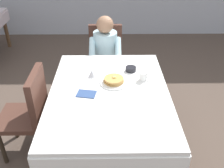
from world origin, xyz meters
TOP-DOWN VIEW (x-y plane):
  - ground_plane at (0.00, 0.00)m, footprint 14.00×14.00m
  - dining_table_main at (0.00, 0.00)m, footprint 1.12×1.52m
  - chair_diner at (-0.05, 1.17)m, footprint 0.44×0.45m
  - diner_person at (-0.05, 1.01)m, footprint 0.40×0.43m
  - chair_left_side at (-0.77, 0.00)m, footprint 0.45×0.44m
  - plate_breakfast at (0.05, 0.14)m, footprint 0.28×0.28m
  - breakfast_stack at (0.05, 0.14)m, footprint 0.20×0.20m
  - cup_coffee at (0.34, 0.19)m, footprint 0.11×0.08m
  - bowl_butter at (0.23, 0.37)m, footprint 0.11×0.11m
  - syrup_pitcher at (-0.17, 0.26)m, footprint 0.08×0.08m
  - fork_left_of_plate at (-0.14, 0.12)m, footprint 0.03×0.18m
  - knife_right_of_plate at (0.24, 0.12)m, footprint 0.02×0.20m
  - spoon_near_edge at (0.08, -0.21)m, footprint 0.15×0.03m
  - napkin_folded at (-0.21, -0.05)m, footprint 0.19×0.15m

SIDE VIEW (x-z plane):
  - ground_plane at x=0.00m, z-range 0.00..0.00m
  - chair_diner at x=-0.05m, z-range 0.06..0.99m
  - chair_left_side at x=-0.77m, z-range 0.06..0.99m
  - dining_table_main at x=0.00m, z-range 0.28..1.02m
  - diner_person at x=-0.05m, z-range 0.11..1.23m
  - fork_left_of_plate at x=-0.14m, z-range 0.74..0.74m
  - knife_right_of_plate at x=0.24m, z-range 0.74..0.74m
  - spoon_near_edge at x=0.08m, z-range 0.74..0.74m
  - napkin_folded at x=-0.21m, z-range 0.74..0.75m
  - plate_breakfast at x=0.05m, z-range 0.74..0.76m
  - bowl_butter at x=0.23m, z-range 0.74..0.78m
  - syrup_pitcher at x=-0.17m, z-range 0.74..0.81m
  - breakfast_stack at x=0.05m, z-range 0.75..0.81m
  - cup_coffee at x=0.34m, z-range 0.74..0.83m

